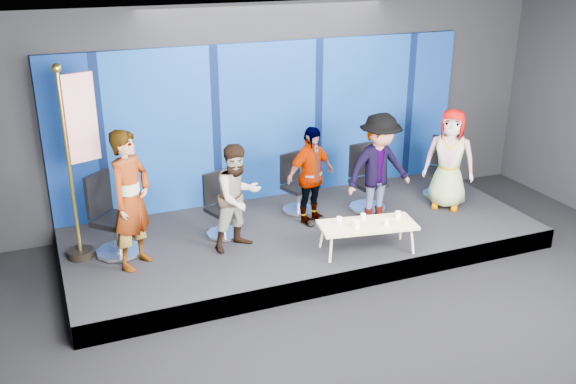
# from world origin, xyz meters

# --- Properties ---
(ground) EXTENTS (10.00, 10.00, 0.00)m
(ground) POSITION_xyz_m (0.00, 0.00, 0.00)
(ground) COLOR black
(ground) RESTS_ON ground
(room_walls) EXTENTS (10.02, 8.02, 3.51)m
(room_walls) POSITION_xyz_m (0.00, 0.00, 2.43)
(room_walls) COLOR black
(room_walls) RESTS_ON ground
(riser) EXTENTS (7.00, 3.00, 0.30)m
(riser) POSITION_xyz_m (0.00, 2.50, 0.15)
(riser) COLOR black
(riser) RESTS_ON ground
(backdrop) EXTENTS (7.00, 0.08, 2.60)m
(backdrop) POSITION_xyz_m (0.00, 3.95, 1.60)
(backdrop) COLOR #071B58
(backdrop) RESTS_ON riser
(chair_a) EXTENTS (0.93, 0.93, 1.16)m
(chair_a) POSITION_xyz_m (-2.75, 2.72, 0.68)
(chair_a) COLOR silver
(chair_a) RESTS_ON riser
(panelist_a) EXTENTS (0.81, 0.80, 1.88)m
(panelist_a) POSITION_xyz_m (-2.54, 2.26, 1.24)
(panelist_a) COLOR black
(panelist_a) RESTS_ON riser
(chair_b) EXTENTS (0.67, 0.67, 0.94)m
(chair_b) POSITION_xyz_m (-1.19, 2.74, 0.61)
(chair_b) COLOR silver
(chair_b) RESTS_ON riser
(panelist_b) EXTENTS (0.88, 0.78, 1.53)m
(panelist_b) POSITION_xyz_m (-1.09, 2.25, 1.06)
(panelist_b) COLOR black
(panelist_b) RESTS_ON riser
(chair_c) EXTENTS (0.67, 0.67, 0.94)m
(chair_c) POSITION_xyz_m (0.18, 3.17, 0.61)
(chair_c) COLOR silver
(chair_c) RESTS_ON riser
(panelist_c) EXTENTS (0.97, 0.64, 1.53)m
(panelist_c) POSITION_xyz_m (0.20, 2.67, 1.06)
(panelist_c) COLOR black
(panelist_c) RESTS_ON riser
(chair_d) EXTENTS (0.65, 0.65, 1.06)m
(chair_d) POSITION_xyz_m (1.26, 2.82, 0.65)
(chair_d) COLOR silver
(chair_d) RESTS_ON riser
(panelist_d) EXTENTS (1.16, 0.74, 1.72)m
(panelist_d) POSITION_xyz_m (1.18, 2.33, 1.16)
(panelist_d) COLOR black
(panelist_d) RESTS_ON riser
(chair_e) EXTENTS (0.80, 0.80, 1.01)m
(chair_e) POSITION_xyz_m (2.72, 2.86, 0.63)
(chair_e) COLOR silver
(chair_e) RESTS_ON riser
(panelist_e) EXTENTS (0.94, 0.92, 1.64)m
(panelist_e) POSITION_xyz_m (2.51, 2.40, 1.12)
(panelist_e) COLOR black
(panelist_e) RESTS_ON riser
(coffee_table) EXTENTS (1.42, 0.79, 0.41)m
(coffee_table) POSITION_xyz_m (0.53, 1.47, 0.68)
(coffee_table) COLOR tan
(coffee_table) RESTS_ON riser
(mug_a) EXTENTS (0.08, 0.08, 0.10)m
(mug_a) POSITION_xyz_m (0.17, 1.62, 0.76)
(mug_a) COLOR white
(mug_a) RESTS_ON coffee_table
(mug_b) EXTENTS (0.09, 0.09, 0.11)m
(mug_b) POSITION_xyz_m (0.33, 1.41, 0.77)
(mug_b) COLOR white
(mug_b) RESTS_ON coffee_table
(mug_c) EXTENTS (0.07, 0.07, 0.09)m
(mug_c) POSITION_xyz_m (0.54, 1.62, 0.76)
(mug_c) COLOR white
(mug_c) RESTS_ON coffee_table
(mug_d) EXTENTS (0.07, 0.07, 0.08)m
(mug_d) POSITION_xyz_m (0.75, 1.33, 0.76)
(mug_d) COLOR white
(mug_d) RESTS_ON coffee_table
(mug_e) EXTENTS (0.08, 0.08, 0.10)m
(mug_e) POSITION_xyz_m (1.03, 1.49, 0.76)
(mug_e) COLOR white
(mug_e) RESTS_ON coffee_table
(flag_stand) EXTENTS (0.60, 0.36, 2.67)m
(flag_stand) POSITION_xyz_m (-3.09, 2.81, 1.71)
(flag_stand) COLOR black
(flag_stand) RESTS_ON riser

